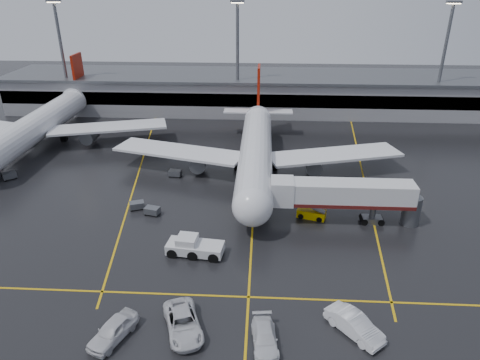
{
  "coord_description": "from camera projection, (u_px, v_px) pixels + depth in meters",
  "views": [
    {
      "loc": [
        1.1,
        -57.91,
        30.41
      ],
      "look_at": [
        -2.0,
        -2.0,
        4.0
      ],
      "focal_mm": 32.76,
      "sensor_mm": 36.0,
      "label": 1
    }
  ],
  "objects": [
    {
      "name": "apron_line_right",
      "position": [
        363.0,
        174.0,
        73.45
      ],
      "size": [
        7.57,
        69.64,
        0.02
      ],
      "primitive_type": "cube",
      "rotation": [
        0.0,
        0.0,
        -0.1
      ],
      "color": "gold",
      "rests_on": "ground"
    },
    {
      "name": "belt_loader",
      "position": [
        311.0,
        214.0,
        60.09
      ],
      "size": [
        4.14,
        2.74,
        2.42
      ],
      "color": "#E3B601",
      "rests_on": "ground"
    },
    {
      "name": "baggage_cart_c",
      "position": [
        175.0,
        173.0,
        72.31
      ],
      "size": [
        2.12,
        1.5,
        1.12
      ],
      "color": "#595B60",
      "rests_on": "ground"
    },
    {
      "name": "light_mast_mid",
      "position": [
        238.0,
        53.0,
        97.33
      ],
      "size": [
        3.0,
        1.2,
        25.45
      ],
      "color": "#595B60",
      "rests_on": "ground"
    },
    {
      "name": "service_van_a",
      "position": [
        183.0,
        323.0,
        40.84
      ],
      "size": [
        5.08,
        7.19,
        1.82
      ],
      "primitive_type": "imported",
      "rotation": [
        0.0,
        0.0,
        0.35
      ],
      "color": "silver",
      "rests_on": "ground"
    },
    {
      "name": "apron_line_left",
      "position": [
        140.0,
        169.0,
        75.35
      ],
      "size": [
        9.99,
        69.35,
        0.02
      ],
      "primitive_type": "cube",
      "rotation": [
        0.0,
        0.0,
        0.14
      ],
      "color": "gold",
      "rests_on": "ground"
    },
    {
      "name": "terminal",
      "position": [
        260.0,
        92.0,
        106.76
      ],
      "size": [
        122.0,
        19.0,
        8.6
      ],
      "color": "gray",
      "rests_on": "ground"
    },
    {
      "name": "light_mast_left",
      "position": [
        62.0,
        51.0,
        99.33
      ],
      "size": [
        3.0,
        1.2,
        25.45
      ],
      "color": "#595B60",
      "rests_on": "ground"
    },
    {
      "name": "apron_line_stop",
      "position": [
        249.0,
        297.0,
        45.45
      ],
      "size": [
        60.0,
        0.25,
        0.02
      ],
      "primitive_type": "cube",
      "color": "gold",
      "rests_on": "ground"
    },
    {
      "name": "baggage_cart_b",
      "position": [
        137.0,
        205.0,
        62.26
      ],
      "size": [
        2.33,
        1.92,
        1.12
      ],
      "color": "#595B60",
      "rests_on": "ground"
    },
    {
      "name": "ground",
      "position": [
        254.0,
        199.0,
        65.32
      ],
      "size": [
        220.0,
        220.0,
        0.0
      ],
      "primitive_type": "plane",
      "color": "black",
      "rests_on": "ground"
    },
    {
      "name": "service_van_c",
      "position": [
        354.0,
        325.0,
        40.54
      ],
      "size": [
        5.4,
        5.86,
        1.95
      ],
      "primitive_type": "imported",
      "rotation": [
        0.0,
        0.0,
        0.7
      ],
      "color": "white",
      "rests_on": "ground"
    },
    {
      "name": "service_van_b",
      "position": [
        265.0,
        338.0,
        39.35
      ],
      "size": [
        2.76,
        5.59,
        1.56
      ],
      "primitive_type": "imported",
      "rotation": [
        0.0,
        0.0,
        0.11
      ],
      "color": "silver",
      "rests_on": "ground"
    },
    {
      "name": "main_airliner",
      "position": [
        256.0,
        149.0,
        72.28
      ],
      "size": [
        48.8,
        45.6,
        14.1
      ],
      "color": "silver",
      "rests_on": "ground"
    },
    {
      "name": "jet_bridge",
      "position": [
        343.0,
        196.0,
        57.63
      ],
      "size": [
        19.9,
        3.4,
        6.05
      ],
      "color": "silver",
      "rests_on": "ground"
    },
    {
      "name": "apron_line_centre",
      "position": [
        254.0,
        199.0,
        65.32
      ],
      "size": [
        0.25,
        90.0,
        0.02
      ],
      "primitive_type": "cube",
      "color": "gold",
      "rests_on": "ground"
    },
    {
      "name": "pushback_tractor",
      "position": [
        194.0,
        247.0,
        52.13
      ],
      "size": [
        6.99,
        3.6,
        2.4
      ],
      "color": "silver",
      "rests_on": "ground"
    },
    {
      "name": "service_van_d",
      "position": [
        113.0,
        330.0,
        39.95
      ],
      "size": [
        4.15,
        5.89,
        1.86
      ],
      "primitive_type": "imported",
      "rotation": [
        0.0,
        0.0,
        -0.4
      ],
      "color": "silver",
      "rests_on": "ground"
    },
    {
      "name": "baggage_cart_a",
      "position": [
        152.0,
        211.0,
        60.81
      ],
      "size": [
        2.26,
        1.75,
        1.12
      ],
      "color": "#595B60",
      "rests_on": "ground"
    },
    {
      "name": "baggage_cart_e",
      "position": [
        10.0,
        175.0,
        71.38
      ],
      "size": [
        2.37,
        2.28,
        1.12
      ],
      "color": "#595B60",
      "rests_on": "ground"
    },
    {
      "name": "light_mast_right",
      "position": [
        444.0,
        55.0,
        95.07
      ],
      "size": [
        3.0,
        1.2,
        25.45
      ],
      "color": "#595B60",
      "rests_on": "ground"
    },
    {
      "name": "second_airliner",
      "position": [
        42.0,
        122.0,
        85.23
      ],
      "size": [
        48.8,
        45.6,
        14.1
      ],
      "color": "silver",
      "rests_on": "ground"
    }
  ]
}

